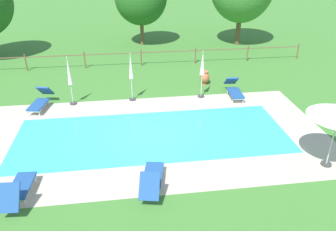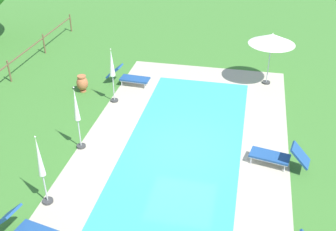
% 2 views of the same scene
% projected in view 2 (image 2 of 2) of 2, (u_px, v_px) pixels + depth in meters
% --- Properties ---
extents(ground_plane, '(160.00, 160.00, 0.00)m').
position_uv_depth(ground_plane, '(183.00, 149.00, 14.72)').
color(ground_plane, '#3D752D').
extents(pool_deck_paving, '(14.20, 7.33, 0.01)m').
position_uv_depth(pool_deck_paving, '(183.00, 149.00, 14.72)').
color(pool_deck_paving, '#B2A893').
rests_on(pool_deck_paving, ground).
extents(swimming_pool_water, '(10.94, 4.07, 0.01)m').
position_uv_depth(swimming_pool_water, '(183.00, 148.00, 14.72)').
color(swimming_pool_water, '#38C6D1').
rests_on(swimming_pool_water, ground).
extents(pool_coping_rim, '(11.42, 4.55, 0.01)m').
position_uv_depth(pool_coping_rim, '(183.00, 148.00, 14.72)').
color(pool_coping_rim, '#C0B59F').
rests_on(pool_coping_rim, ground).
extents(sun_lounger_north_near_steps, '(0.97, 2.01, 0.92)m').
position_uv_depth(sun_lounger_north_near_steps, '(29.00, 229.00, 10.94)').
color(sun_lounger_north_near_steps, navy).
rests_on(sun_lounger_north_near_steps, ground).
extents(sun_lounger_north_far, '(0.72, 2.00, 0.88)m').
position_uv_depth(sun_lounger_north_far, '(129.00, 77.00, 18.86)').
color(sun_lounger_north_far, navy).
rests_on(sun_lounger_north_far, ground).
extents(sun_lounger_north_end, '(0.98, 2.00, 0.93)m').
position_uv_depth(sun_lounger_north_end, '(278.00, 156.00, 13.70)').
color(sun_lounger_north_end, navy).
rests_on(sun_lounger_north_end, ground).
extents(patio_umbrella_open_foreground, '(2.04, 2.04, 2.41)m').
position_uv_depth(patio_umbrella_open_foreground, '(272.00, 39.00, 18.06)').
color(patio_umbrella_open_foreground, '#383838').
rests_on(patio_umbrella_open_foreground, ground).
extents(patio_umbrella_closed_row_west, '(0.32, 0.32, 2.41)m').
position_uv_depth(patio_umbrella_closed_row_west, '(77.00, 111.00, 14.04)').
color(patio_umbrella_closed_row_west, '#383838').
rests_on(patio_umbrella_closed_row_west, ground).
extents(patio_umbrella_closed_row_mid_west, '(0.32, 0.32, 2.37)m').
position_uv_depth(patio_umbrella_closed_row_mid_west, '(40.00, 164.00, 11.65)').
color(patio_umbrella_closed_row_mid_west, '#383838').
rests_on(patio_umbrella_closed_row_mid_west, ground).
extents(patio_umbrella_closed_row_centre, '(0.32, 0.32, 2.39)m').
position_uv_depth(patio_umbrella_closed_row_centre, '(112.00, 68.00, 16.89)').
color(patio_umbrella_closed_row_centre, '#383838').
rests_on(patio_umbrella_closed_row_centre, ground).
extents(terracotta_urn_near_fence, '(0.50, 0.50, 0.77)m').
position_uv_depth(terracotta_urn_near_fence, '(82.00, 83.00, 18.25)').
color(terracotta_urn_near_fence, '#B7663D').
rests_on(terracotta_urn_near_fence, ground).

